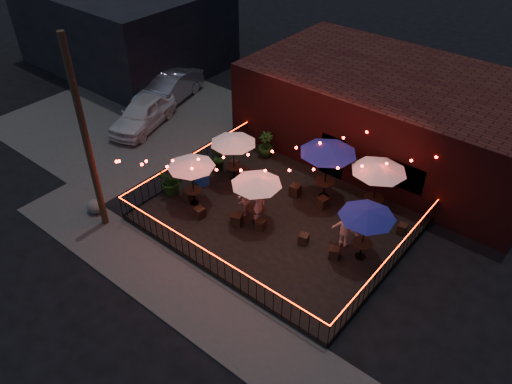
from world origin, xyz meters
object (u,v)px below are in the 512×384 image
boulder (95,207)px  cafe_table_0 (191,164)px  cafe_table_3 (328,150)px  cafe_table_5 (379,168)px  cafe_table_2 (256,181)px  cooler (202,176)px  cafe_table_1 (233,141)px  utility_pole (86,140)px  cafe_table_4 (367,214)px

boulder → cafe_table_0: bearing=46.0°
cafe_table_3 → cafe_table_5: size_ratio=1.11×
cafe_table_2 → cooler: cafe_table_2 is taller
cafe_table_5 → cooler: 7.78m
cafe_table_3 → cafe_table_5: cafe_table_3 is taller
cafe_table_0 → boulder: 4.54m
cafe_table_1 → boulder: bearing=-119.6°
utility_pole → cafe_table_1: bearing=68.5°
cafe_table_1 → cooler: bearing=-128.0°
boulder → cafe_table_1: bearing=60.4°
cafe_table_5 → cafe_table_3: bearing=-170.2°
cafe_table_2 → cafe_table_5: size_ratio=0.99×
cafe_table_0 → cafe_table_5: (6.19, 4.24, 0.23)m
cafe_table_3 → utility_pole: bearing=-130.8°
utility_pole → cooler: 5.70m
cafe_table_3 → cafe_table_4: 3.85m
cafe_table_0 → cooler: size_ratio=2.56×
cafe_table_0 → cooler: 2.13m
cafe_table_2 → cafe_table_4: size_ratio=1.00×
cafe_table_2 → cafe_table_3: (1.20, 3.16, 0.38)m
cooler → boulder: cooler is taller
utility_pole → cooler: size_ratio=9.30×
cafe_table_4 → cooler: cafe_table_4 is taller
cafe_table_4 → boulder: (-10.04, -4.61, -1.91)m
cafe_table_5 → boulder: cafe_table_5 is taller
cafe_table_3 → cooler: cafe_table_3 is taller
utility_pole → cafe_table_3: bearing=49.2°
cafe_table_4 → boulder: bearing=-155.3°
cafe_table_3 → boulder: cafe_table_3 is taller
cafe_table_3 → boulder: (-6.94, -6.86, -2.25)m
utility_pole → cafe_table_5: bearing=42.0°
cafe_table_4 → cafe_table_5: (-0.96, 2.62, 0.16)m
cafe_table_1 → cooler: cafe_table_1 is taller
cafe_table_0 → cafe_table_1: size_ratio=0.86×
cafe_table_1 → cooler: size_ratio=2.99×
cafe_table_0 → cafe_table_4: size_ratio=0.85×
utility_pole → cafe_table_2: bearing=38.5°
cafe_table_3 → cooler: (-4.80, -2.65, -1.99)m
utility_pole → cafe_table_0: bearing=57.5°
cafe_table_0 → cafe_table_4: 7.34m
cafe_table_0 → cafe_table_3: bearing=43.7°
cafe_table_0 → cafe_table_1: (0.17, 2.40, 0.05)m
cafe_table_3 → boulder: size_ratio=3.49×
cafe_table_2 → boulder: (-5.74, -3.70, -1.87)m
cafe_table_1 → cafe_table_5: (6.02, 1.84, 0.19)m
cafe_table_1 → cafe_table_3: bearing=20.8°
cafe_table_2 → cooler: size_ratio=3.01×
cafe_table_1 → cafe_table_3: 4.17m
cafe_table_5 → cafe_table_0: bearing=-145.6°
cafe_table_4 → boulder: cafe_table_4 is taller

